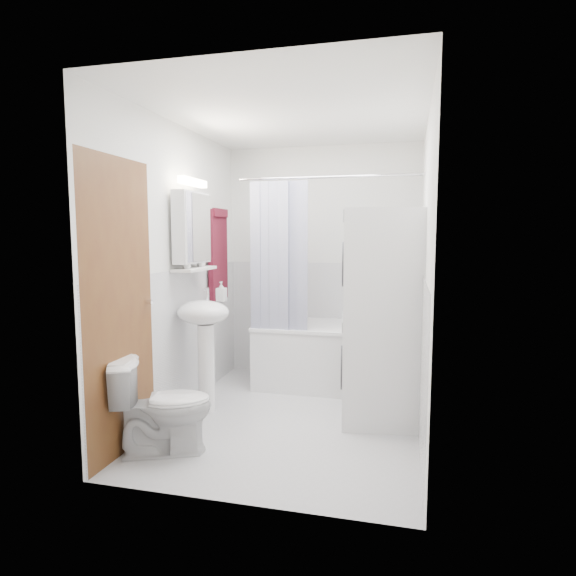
% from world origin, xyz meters
% --- Properties ---
extents(floor, '(2.60, 2.60, 0.00)m').
position_xyz_m(floor, '(0.00, 0.00, 0.00)').
color(floor, silver).
rests_on(floor, ground).
extents(room_walls, '(2.60, 2.60, 2.60)m').
position_xyz_m(room_walls, '(0.00, 0.00, 1.49)').
color(room_walls, white).
rests_on(room_walls, ground).
extents(wainscot, '(1.98, 2.58, 2.58)m').
position_xyz_m(wainscot, '(0.00, 0.29, 0.60)').
color(wainscot, white).
rests_on(wainscot, ground).
extents(door, '(0.05, 2.00, 2.00)m').
position_xyz_m(door, '(-0.95, -0.55, 1.00)').
color(door, brown).
rests_on(door, ground).
extents(bathtub, '(1.61, 0.76, 0.61)m').
position_xyz_m(bathtub, '(0.25, 0.92, 0.34)').
color(bathtub, white).
rests_on(bathtub, ground).
extents(tub_spout, '(0.04, 0.12, 0.04)m').
position_xyz_m(tub_spout, '(0.45, 1.25, 0.93)').
color(tub_spout, silver).
rests_on(tub_spout, room_walls).
extents(curtain_rod, '(1.79, 0.02, 0.02)m').
position_xyz_m(curtain_rod, '(0.25, 0.60, 2.00)').
color(curtain_rod, silver).
rests_on(curtain_rod, room_walls).
extents(shower_curtain, '(0.55, 0.02, 1.45)m').
position_xyz_m(shower_curtain, '(-0.28, 0.60, 1.25)').
color(shower_curtain, '#151A4B').
rests_on(shower_curtain, curtain_rod).
extents(sink, '(0.44, 0.37, 1.04)m').
position_xyz_m(sink, '(-0.75, -0.03, 0.70)').
color(sink, white).
rests_on(sink, ground).
extents(medicine_cabinet, '(0.13, 0.50, 0.71)m').
position_xyz_m(medicine_cabinet, '(-0.90, 0.10, 1.57)').
color(medicine_cabinet, white).
rests_on(medicine_cabinet, room_walls).
extents(shelf, '(0.18, 0.54, 0.02)m').
position_xyz_m(shelf, '(-0.89, 0.10, 1.20)').
color(shelf, silver).
rests_on(shelf, room_walls).
extents(shower_caddy, '(0.22, 0.06, 0.02)m').
position_xyz_m(shower_caddy, '(0.50, 1.24, 1.15)').
color(shower_caddy, silver).
rests_on(shower_caddy, room_walls).
extents(towel, '(0.07, 0.38, 0.90)m').
position_xyz_m(towel, '(-0.94, 0.75, 1.31)').
color(towel, maroon).
rests_on(towel, room_walls).
extents(washer_dryer, '(0.67, 0.67, 1.69)m').
position_xyz_m(washer_dryer, '(0.68, 0.14, 0.84)').
color(washer_dryer, white).
rests_on(washer_dryer, ground).
extents(toilet, '(0.76, 0.60, 0.65)m').
position_xyz_m(toilet, '(-0.72, -0.81, 0.33)').
color(toilet, white).
rests_on(toilet, ground).
extents(soap_pump, '(0.08, 0.17, 0.08)m').
position_xyz_m(soap_pump, '(-0.71, 0.25, 0.95)').
color(soap_pump, gray).
rests_on(soap_pump, sink).
extents(shelf_bottle, '(0.07, 0.18, 0.07)m').
position_xyz_m(shelf_bottle, '(-0.89, -0.05, 1.25)').
color(shelf_bottle, gray).
rests_on(shelf_bottle, shelf).
extents(shelf_cup, '(0.10, 0.09, 0.10)m').
position_xyz_m(shelf_cup, '(-0.89, 0.22, 1.26)').
color(shelf_cup, gray).
rests_on(shelf_cup, shelf).
extents(shampoo_a, '(0.13, 0.17, 0.13)m').
position_xyz_m(shampoo_a, '(0.35, 1.24, 1.23)').
color(shampoo_a, gray).
rests_on(shampoo_a, shower_caddy).
extents(shampoo_b, '(0.08, 0.21, 0.08)m').
position_xyz_m(shampoo_b, '(0.47, 1.24, 1.20)').
color(shampoo_b, '#3028A2').
rests_on(shampoo_b, shower_caddy).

